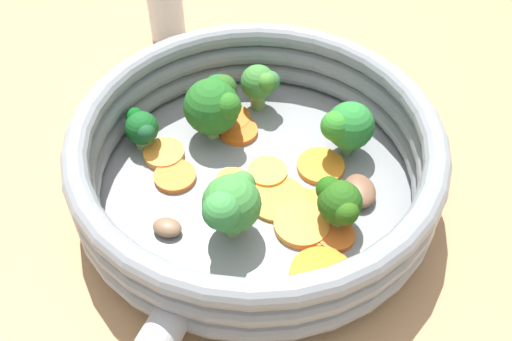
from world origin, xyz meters
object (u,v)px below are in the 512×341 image
(carrot_slice_5, at_px, (335,235))
(carrot_slice_7, at_px, (266,172))
(skillet, at_px, (256,188))
(carrot_slice_12, at_px, (309,208))
(carrot_slice_0, at_px, (230,118))
(carrot_slice_9, at_px, (233,181))
(carrot_slice_8, at_px, (164,154))
(broccoli_floret_4, at_px, (339,202))
(carrot_slice_3, at_px, (322,275))
(carrot_slice_4, at_px, (274,201))
(broccoli_floret_2, at_px, (231,204))
(carrot_slice_6, at_px, (321,166))
(carrot_slice_10, at_px, (239,131))
(broccoli_floret_0, at_px, (260,83))
(broccoli_floret_1, at_px, (215,103))
(broccoli_floret_3, at_px, (346,126))
(mushroom_piece_0, at_px, (167,227))
(carrot_slice_11, at_px, (175,176))
(carrot_slice_2, at_px, (318,229))
(broccoli_floret_5, at_px, (142,128))
(mushroom_piece_1, at_px, (359,191))
(carrot_slice_1, at_px, (302,224))

(carrot_slice_5, distance_m, carrot_slice_7, 0.08)
(skillet, bearing_deg, carrot_slice_12, -77.28)
(carrot_slice_0, bearing_deg, carrot_slice_7, -107.41)
(carrot_slice_0, distance_m, carrot_slice_9, 0.07)
(carrot_slice_8, distance_m, broccoli_floret_4, 0.16)
(carrot_slice_3, height_order, carrot_slice_4, carrot_slice_3)
(carrot_slice_4, bearing_deg, broccoli_floret_2, 179.79)
(carrot_slice_6, height_order, carrot_slice_10, same)
(carrot_slice_7, relative_size, broccoli_floret_2, 0.57)
(broccoli_floret_0, relative_size, broccoli_floret_1, 0.78)
(skillet, bearing_deg, broccoli_floret_2, -153.08)
(broccoli_floret_1, height_order, broccoli_floret_3, broccoli_floret_1)
(broccoli_floret_2, bearing_deg, broccoli_floret_4, -37.04)
(carrot_slice_8, relative_size, mushroom_piece_0, 1.53)
(carrot_slice_8, bearing_deg, carrot_slice_11, -108.81)
(carrot_slice_8, xyz_separation_m, carrot_slice_12, (0.05, -0.12, -0.00))
(carrot_slice_2, height_order, carrot_slice_9, same)
(carrot_slice_5, xyz_separation_m, carrot_slice_12, (0.01, 0.03, -0.00))
(broccoli_floret_0, xyz_separation_m, broccoli_floret_2, (-0.11, -0.09, 0.01))
(carrot_slice_4, bearing_deg, broccoli_floret_3, -1.13)
(carrot_slice_4, distance_m, broccoli_floret_3, 0.08)
(carrot_slice_2, height_order, broccoli_floret_0, broccoli_floret_0)
(carrot_slice_5, height_order, carrot_slice_10, same)
(broccoli_floret_5, bearing_deg, carrot_slice_3, -86.37)
(carrot_slice_4, xyz_separation_m, broccoli_floret_0, (0.07, 0.09, 0.03))
(carrot_slice_5, xyz_separation_m, carrot_slice_11, (-0.05, 0.13, 0.00))
(broccoli_floret_0, relative_size, broccoli_floret_2, 0.78)
(broccoli_floret_5, distance_m, mushroom_piece_1, 0.19)
(carrot_slice_11, bearing_deg, broccoli_floret_4, -63.92)
(carrot_slice_1, distance_m, broccoli_floret_2, 0.06)
(carrot_slice_9, height_order, mushroom_piece_1, mushroom_piece_1)
(carrot_slice_9, distance_m, broccoli_floret_2, 0.06)
(carrot_slice_3, bearing_deg, carrot_slice_7, 67.60)
(carrot_slice_12, height_order, mushroom_piece_1, mushroom_piece_1)
(carrot_slice_1, distance_m, mushroom_piece_1, 0.06)
(broccoli_floret_2, bearing_deg, carrot_slice_10, 44.94)
(carrot_slice_7, xyz_separation_m, broccoli_floret_0, (0.05, 0.06, 0.03))
(carrot_slice_2, xyz_separation_m, carrot_slice_11, (-0.05, 0.12, 0.00))
(carrot_slice_0, distance_m, broccoli_floret_2, 0.13)
(carrot_slice_2, xyz_separation_m, broccoli_floret_3, (0.07, 0.04, 0.03))
(carrot_slice_9, bearing_deg, broccoli_floret_3, -24.12)
(carrot_slice_10, bearing_deg, carrot_slice_4, -113.17)
(carrot_slice_1, xyz_separation_m, carrot_slice_4, (0.00, 0.03, -0.00))
(carrot_slice_9, bearing_deg, carrot_slice_4, -76.28)
(carrot_slice_5, relative_size, broccoli_floret_4, 0.69)
(carrot_slice_3, height_order, mushroom_piece_1, mushroom_piece_1)
(carrot_slice_1, distance_m, carrot_slice_4, 0.03)
(carrot_slice_6, distance_m, broccoli_floret_5, 0.15)
(carrot_slice_8, bearing_deg, carrot_slice_9, -70.22)
(carrot_slice_0, relative_size, broccoli_floret_2, 0.64)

